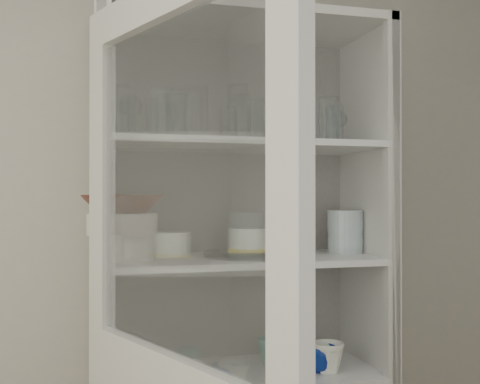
{
  "coord_description": "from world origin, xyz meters",
  "views": [
    {
      "loc": [
        -0.35,
        -0.77,
        1.47
      ],
      "look_at": [
        0.2,
        1.27,
        1.49
      ],
      "focal_mm": 45.0,
      "sensor_mm": 36.0,
      "label": 1
    }
  ],
  "objects": [
    {
      "name": "tumbler_11",
      "position": [
        0.29,
        1.29,
        1.74
      ],
      "size": [
        0.08,
        0.08,
        0.15
      ],
      "primitive_type": "cylinder",
      "rotation": [
        0.0,
        0.0,
        -0.09
      ],
      "color": "silver",
      "rests_on": "shelf_glass"
    },
    {
      "name": "cream_bowl",
      "position": [
        -0.21,
        1.25,
        1.38
      ],
      "size": [
        0.3,
        0.3,
        0.07
      ],
      "primitive_type": "cylinder",
      "rotation": [
        0.0,
        0.0,
        -0.36
      ],
      "color": "silver",
      "rests_on": "plate_stack_front"
    },
    {
      "name": "tumbler_9",
      "position": [
        0.16,
        1.27,
        1.72
      ],
      "size": [
        0.08,
        0.08,
        0.12
      ],
      "primitive_type": "cylinder",
      "rotation": [
        0.0,
        0.0,
        0.34
      ],
      "color": "silver",
      "rests_on": "shelf_glass"
    },
    {
      "name": "tumbler_2",
      "position": [
        -0.04,
        1.15,
        1.73
      ],
      "size": [
        0.08,
        0.08,
        0.14
      ],
      "primitive_type": "cylinder",
      "rotation": [
        0.0,
        0.0,
        0.13
      ],
      "color": "silver",
      "rests_on": "shelf_glass"
    },
    {
      "name": "plate_stack_front",
      "position": [
        -0.21,
        1.25,
        1.3
      ],
      "size": [
        0.2,
        0.2,
        0.08
      ],
      "primitive_type": "cylinder",
      "color": "white",
      "rests_on": "shelf_plates"
    },
    {
      "name": "goblet_1",
      "position": [
        -0.03,
        1.37,
        1.74
      ],
      "size": [
        0.07,
        0.07,
        0.16
      ],
      "primitive_type": null,
      "color": "silver",
      "rests_on": "shelf_glass"
    },
    {
      "name": "tumbler_8",
      "position": [
        -0.06,
        1.26,
        1.74
      ],
      "size": [
        0.1,
        0.1,
        0.15
      ],
      "primitive_type": "cylinder",
      "rotation": [
        0.0,
        0.0,
        -0.33
      ],
      "color": "silver",
      "rests_on": "shelf_glass"
    },
    {
      "name": "grey_bowl_stack",
      "position": [
        0.61,
        1.29,
        1.34
      ],
      "size": [
        0.13,
        0.13,
        0.16
      ],
      "primitive_type": "cylinder",
      "color": "#ADBEC0",
      "rests_on": "shelf_plates"
    },
    {
      "name": "mug_teal",
      "position": [
        0.33,
        1.31,
        0.91
      ],
      "size": [
        0.11,
        0.11,
        0.1
      ],
      "primitive_type": "imported",
      "rotation": [
        0.0,
        0.0,
        -0.12
      ],
      "color": "teal",
      "rests_on": "shelf_mugs"
    },
    {
      "name": "tumbler_6",
      "position": [
        0.51,
        1.16,
        1.72
      ],
      "size": [
        0.07,
        0.07,
        0.13
      ],
      "primitive_type": "cylinder",
      "rotation": [
        0.0,
        0.0,
        0.08
      ],
      "color": "silver",
      "rests_on": "shelf_glass"
    },
    {
      "name": "white_ramekin",
      "position": [
        0.24,
        1.27,
        1.33
      ],
      "size": [
        0.19,
        0.19,
        0.07
      ],
      "primitive_type": "cylinder",
      "rotation": [
        0.0,
        0.0,
        0.2
      ],
      "color": "white",
      "rests_on": "yellow_trivet"
    },
    {
      "name": "plate_stack_back",
      "position": [
        -0.06,
        1.4,
        1.3
      ],
      "size": [
        0.22,
        0.22,
        0.08
      ],
      "primitive_type": "cylinder",
      "color": "white",
      "rests_on": "shelf_plates"
    },
    {
      "name": "white_canister",
      "position": [
        -0.21,
        1.29,
        0.93
      ],
      "size": [
        0.15,
        0.15,
        0.14
      ],
      "primitive_type": "cylinder",
      "rotation": [
        0.0,
        0.0,
        -0.3
      ],
      "color": "white",
      "rests_on": "shelf_mugs"
    },
    {
      "name": "goblet_0",
      "position": [
        -0.17,
        1.37,
        1.75
      ],
      "size": [
        0.08,
        0.08,
        0.18
      ],
      "primitive_type": null,
      "color": "silver",
      "rests_on": "shelf_glass"
    },
    {
      "name": "tumbler_1",
      "position": [
        -0.21,
        1.11,
        1.74
      ],
      "size": [
        0.09,
        0.09,
        0.15
      ],
      "primitive_type": "cylinder",
      "rotation": [
        0.0,
        0.0,
        -0.15
      ],
      "color": "silver",
      "rests_on": "shelf_glass"
    },
    {
      "name": "tumbler_3",
      "position": [
        0.27,
        1.11,
        1.72
      ],
      "size": [
        0.08,
        0.08,
        0.13
      ],
      "primitive_type": "cylinder",
      "rotation": [
        0.0,
        0.0,
        -0.23
      ],
      "color": "silver",
      "rests_on": "shelf_glass"
    },
    {
      "name": "yellow_trivet",
      "position": [
        0.24,
        1.27,
        1.29
      ],
      "size": [
        0.19,
        0.19,
        0.01
      ],
      "primitive_type": "cube",
      "rotation": [
        0.0,
        0.0,
        -0.26
      ],
      "color": "gold",
      "rests_on": "glass_platter"
    },
    {
      "name": "glass_platter",
      "position": [
        0.24,
        1.27,
        1.27
      ],
      "size": [
        0.35,
        0.35,
        0.02
      ],
      "primitive_type": "cylinder",
      "rotation": [
        0.0,
        0.0,
        -0.02
      ],
      "color": "silver",
      "rests_on": "shelf_plates"
    },
    {
      "name": "tumbler_10",
      "position": [
        0.26,
        1.26,
        1.74
      ],
      "size": [
        0.1,
        0.1,
        0.15
      ],
      "primitive_type": "cylinder",
      "rotation": [
        0.0,
        0.0,
        0.36
      ],
      "color": "silver",
      "rests_on": "shelf_glass"
    },
    {
      "name": "mug_blue",
      "position": [
        0.47,
        1.19,
        0.91
      ],
      "size": [
        0.15,
        0.15,
        0.09
      ],
      "primitive_type": "imported",
      "rotation": [
        0.0,
        0.0,
        -0.38
      ],
      "color": "navy",
      "rests_on": "shelf_mugs"
    },
    {
      "name": "tumbler_0",
      "position": [
        -0.1,
        1.12,
        1.74
      ],
      "size": [
        0.08,
        0.08,
        0.15
      ],
      "primitive_type": "cylinder",
      "rotation": [
        0.0,
        0.0,
        -0.1
      ],
      "color": "silver",
      "rests_on": "shelf_glass"
    },
    {
      "name": "teal_jar",
      "position": [
        0.36,
        1.28,
        0.92
      ],
      "size": [
        0.09,
        0.09,
        0.11
      ],
      "color": "teal",
      "rests_on": "shelf_mugs"
    },
    {
      "name": "mug_white",
      "position": [
        0.49,
        1.17,
        0.91
      ],
      "size": [
        0.15,
        0.15,
        0.1
      ],
      "primitive_type": "imported",
      "rotation": [
        0.0,
        0.0,
        0.4
      ],
      "color": "white",
      "rests_on": "shelf_mugs"
    },
    {
      "name": "wall_back",
      "position": [
        0.0,
        1.5,
        1.3
      ],
      "size": [
        3.6,
        0.02,
        2.6
      ],
      "primitive_type": "cube",
      "color": "#B1AEA8",
      "rests_on": "ground"
    },
    {
      "name": "terracotta_bowl",
      "position": [
        -0.21,
        1.25,
        1.45
      ],
      "size": [
        0.31,
        0.31,
        0.06
      ],
      "primitive_type": "imported",
      "rotation": [
        0.0,
        0.0,
        0.3
      ],
      "color": "#592113",
      "rests_on": "cream_bowl"
    },
    {
      "name": "measuring_cups",
      "position": [
        -0.08,
        1.22,
        0.88
      ],
      "size": [
        0.09,
        0.09,
        0.04
      ],
      "primitive_type": "cylinder",
      "color": "silver",
      "rests_on": "shelf_mugs"
    },
    {
      "name": "goblet_2",
      "position": [
        0.36,
        1.35,
        1.76
      ],
      "size": [
        0.09,
        0.09,
        0.19
      ],
      "primitive_type": null,
      "color": "silver",
      "rests_on": "shelf_glass"
    },
    {
      "name": "tumbler_4",
      "position": [
        0.31,
        1.14,
        1.73
      ],
      "size": [
        0.08,
        0.08,
        0.14
      ],
      "primitive_type": "cylinder",
      "rotation": [
        0.0,
        0.0,
        -0.12
      ],
      "color": "silver",
      "rests_on": "shelf_glass"
    },
    {
      "name": "pantry_cabinet",
      "position": [
        0.2,
        1.34,
        0.94
      ],
      "size": [
        1.0,
        0.45,
        2.1
      ],
      "color": "beige",
      "rests_on": "floor"
    },
    {
      "name": "goblet_3",
      "position": [
        0.61,
        1.35,
        1.74
      ],
      "size": [
        0.07,
        0.07,
        0.15
      ],
      "primitive_type": null,
      "color": "silver",
      "rests_on": "shelf_glass"
    },
    {
      "name": "tumbler_5",
      "position": [
        0.48,
        1.14,
        1.74
      ],
      "size": [
        0.1,
        0.1,
        0.15
      ],
      "primitive_type": "cylinder",
      "rotation": [
        0.0,
        0.0,
        -0.39
      ],
      "color": "silver",
      "rests_on": "shelf_glass"
    },
    {
      "name": "tumbler_7",
      "position": [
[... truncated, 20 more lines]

